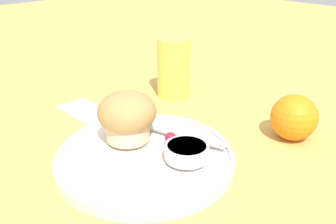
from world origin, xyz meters
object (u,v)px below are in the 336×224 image
object	(u,v)px
muffin	(127,116)
orange_fruit	(294,117)
juice_glass	(174,68)
butter_knife	(175,132)

from	to	relation	value
muffin	orange_fruit	xyz separation A→B (m)	(0.14, 0.20, -0.02)
muffin	juice_glass	world-z (taller)	juice_glass
orange_fruit	juice_glass	size ratio (longest dim) A/B	0.62
muffin	juice_glass	size ratio (longest dim) A/B	0.73
muffin	butter_knife	world-z (taller)	muffin
muffin	butter_knife	bearing A→B (deg)	57.88
butter_knife	juice_glass	distance (m)	0.20
muffin	orange_fruit	bearing A→B (deg)	54.55
butter_knife	orange_fruit	bearing A→B (deg)	37.94
juice_glass	muffin	bearing A→B (deg)	-61.79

